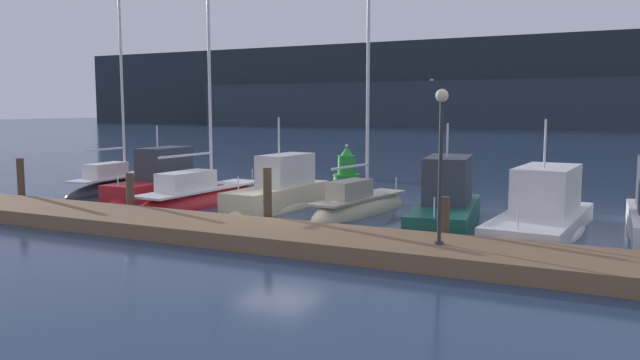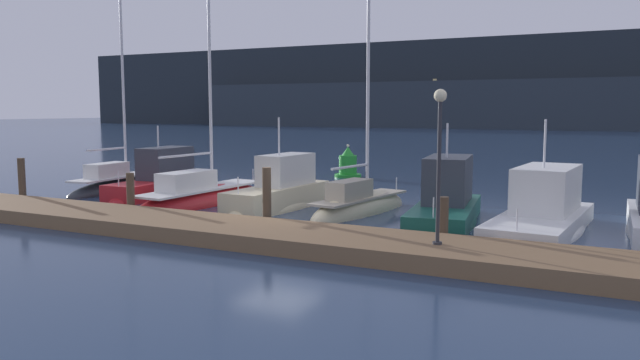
{
  "view_description": "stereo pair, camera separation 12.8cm",
  "coord_description": "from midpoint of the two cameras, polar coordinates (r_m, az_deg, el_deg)",
  "views": [
    {
      "loc": [
        10.09,
        -17.37,
        3.8
      ],
      "look_at": [
        0.0,
        3.08,
        1.2
      ],
      "focal_mm": 35.0,
      "sensor_mm": 36.0,
      "label": 1
    },
    {
      "loc": [
        10.21,
        -17.32,
        3.8
      ],
      "look_at": [
        0.0,
        3.08,
        1.2
      ],
      "focal_mm": 35.0,
      "sensor_mm": 36.0,
      "label": 2
    }
  ],
  "objects": [
    {
      "name": "mooring_pile_1",
      "position": [
        23.19,
        -17.09,
        -1.28
      ],
      "size": [
        0.28,
        0.28,
        1.55
      ],
      "primitive_type": "cylinder",
      "color": "#4C3D2D",
      "rests_on": "ground"
    },
    {
      "name": "mooring_pile_2",
      "position": [
        19.72,
        -5.02,
        -1.71
      ],
      "size": [
        0.28,
        0.28,
        1.98
      ],
      "primitive_type": "cylinder",
      "color": "#4C3D2D",
      "rests_on": "ground"
    },
    {
      "name": "motorboat_berth_6",
      "position": [
        21.37,
        11.26,
        -2.79
      ],
      "size": [
        2.89,
        6.56,
        3.9
      ],
      "color": "#195647",
      "rests_on": "ground"
    },
    {
      "name": "mooring_pile_3",
      "position": [
        17.54,
        11.09,
        -3.79
      ],
      "size": [
        0.28,
        0.28,
        1.41
      ],
      "primitive_type": "cylinder",
      "color": "#4C3D2D",
      "rests_on": "ground"
    },
    {
      "name": "channel_buoy",
      "position": [
        35.07,
        2.35,
        1.38
      ],
      "size": [
        1.5,
        1.5,
        1.84
      ],
      "color": "green",
      "rests_on": "ground"
    },
    {
      "name": "motorboat_berth_7",
      "position": [
        20.7,
        19.47,
        -3.48
      ],
      "size": [
        2.93,
        7.5,
        4.04
      ],
      "color": "white",
      "rests_on": "ground"
    },
    {
      "name": "sailboat_berth_3",
      "position": [
        25.47,
        -10.96,
        -1.89
      ],
      "size": [
        2.06,
        7.77,
        9.71
      ],
      "color": "red",
      "rests_on": "ground"
    },
    {
      "name": "ground_plane",
      "position": [
        20.45,
        -4.01,
        -4.22
      ],
      "size": [
        400.0,
        400.0,
        0.0
      ],
      "primitive_type": "plane",
      "color": "navy"
    },
    {
      "name": "sailboat_berth_5",
      "position": [
        22.95,
        3.47,
        -2.73
      ],
      "size": [
        2.26,
        6.2,
        9.35
      ],
      "color": "beige",
      "rests_on": "ground"
    },
    {
      "name": "hillside_backdrop",
      "position": [
        132.91,
        21.66,
        7.98
      ],
      "size": [
        240.0,
        23.0,
        17.98
      ],
      "color": "#232B33",
      "rests_on": "ground"
    },
    {
      "name": "dock_lamppost",
      "position": [
        15.56,
        10.78,
        3.55
      ],
      "size": [
        0.32,
        0.32,
        3.84
      ],
      "color": "#2D2D33",
      "rests_on": "dock"
    },
    {
      "name": "motorboat_berth_2",
      "position": [
        28.41,
        -14.65,
        -0.58
      ],
      "size": [
        2.19,
        5.93,
        3.57
      ],
      "color": "red",
      "rests_on": "ground"
    },
    {
      "name": "dock",
      "position": [
        18.48,
        -7.66,
        -4.71
      ],
      "size": [
        31.56,
        2.8,
        0.45
      ],
      "primitive_type": "cube",
      "color": "brown",
      "rests_on": "ground"
    },
    {
      "name": "sailboat_berth_1",
      "position": [
        30.7,
        -18.17,
        -0.59
      ],
      "size": [
        1.98,
        6.68,
        10.38
      ],
      "color": "#2D3338",
      "rests_on": "ground"
    },
    {
      "name": "motorboat_berth_4",
      "position": [
        23.98,
        -3.93,
        -1.78
      ],
      "size": [
        2.0,
        6.0,
        4.15
      ],
      "color": "beige",
      "rests_on": "ground"
    },
    {
      "name": "mooring_pile_0",
      "position": [
        27.36,
        -25.79,
        -0.15
      ],
      "size": [
        0.28,
        0.28,
        1.88
      ],
      "primitive_type": "cylinder",
      "color": "#4C3D2D",
      "rests_on": "ground"
    }
  ]
}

